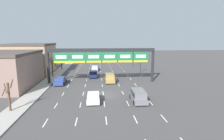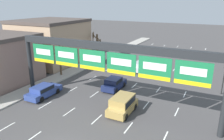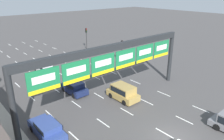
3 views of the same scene
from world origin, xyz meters
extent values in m
plane|color=#474444|center=(0.00, 0.00, 0.00)|extent=(220.00, 220.00, 0.00)
cube|color=white|center=(-6.60, 6.00, 0.01)|extent=(0.12, 2.00, 0.01)
cube|color=white|center=(-6.60, 11.00, 0.01)|extent=(0.12, 2.00, 0.01)
cube|color=white|center=(-6.60, 16.00, 0.01)|extent=(0.12, 2.00, 0.01)
cube|color=white|center=(-6.60, 21.00, 0.01)|extent=(0.12, 2.00, 0.01)
cube|color=white|center=(-6.60, 26.00, 0.01)|extent=(0.12, 2.00, 0.01)
cube|color=white|center=(-3.30, 6.00, 0.01)|extent=(0.12, 2.00, 0.01)
cube|color=white|center=(-3.30, 11.00, 0.01)|extent=(0.12, 2.00, 0.01)
cube|color=white|center=(-3.30, 16.00, 0.01)|extent=(0.12, 2.00, 0.01)
cube|color=white|center=(-3.30, 21.00, 0.01)|extent=(0.12, 2.00, 0.01)
cube|color=white|center=(-3.30, 26.00, 0.01)|extent=(0.12, 2.00, 0.01)
cube|color=white|center=(-3.30, 31.00, 0.01)|extent=(0.12, 2.00, 0.01)
cube|color=white|center=(-3.30, 36.00, 0.01)|extent=(0.12, 2.00, 0.01)
cube|color=white|center=(-3.30, 41.00, 0.01)|extent=(0.12, 2.00, 0.01)
cube|color=white|center=(0.00, 1.00, 0.01)|extent=(0.12, 2.00, 0.01)
cube|color=white|center=(0.00, 6.00, 0.01)|extent=(0.12, 2.00, 0.01)
cube|color=white|center=(0.00, 11.00, 0.01)|extent=(0.12, 2.00, 0.01)
cube|color=white|center=(0.00, 16.00, 0.01)|extent=(0.12, 2.00, 0.01)
cube|color=white|center=(0.00, 21.00, 0.01)|extent=(0.12, 2.00, 0.01)
cube|color=white|center=(0.00, 26.00, 0.01)|extent=(0.12, 2.00, 0.01)
cube|color=white|center=(0.00, 31.00, 0.01)|extent=(0.12, 2.00, 0.01)
cube|color=white|center=(0.00, 36.00, 0.01)|extent=(0.12, 2.00, 0.01)
cube|color=white|center=(0.00, 41.00, 0.01)|extent=(0.12, 2.00, 0.01)
cube|color=white|center=(0.00, 46.00, 0.01)|extent=(0.12, 2.00, 0.01)
cube|color=white|center=(3.30, 1.00, 0.01)|extent=(0.12, 2.00, 0.01)
cube|color=white|center=(3.30, 6.00, 0.01)|extent=(0.12, 2.00, 0.01)
cube|color=white|center=(3.30, 11.00, 0.01)|extent=(0.12, 2.00, 0.01)
cube|color=white|center=(3.30, 16.00, 0.01)|extent=(0.12, 2.00, 0.01)
cube|color=white|center=(3.30, 21.00, 0.01)|extent=(0.12, 2.00, 0.01)
cube|color=white|center=(3.30, 26.00, 0.01)|extent=(0.12, 2.00, 0.01)
cube|color=white|center=(3.30, 31.00, 0.01)|extent=(0.12, 2.00, 0.01)
cube|color=white|center=(3.30, 36.00, 0.01)|extent=(0.12, 2.00, 0.01)
cube|color=white|center=(3.30, 41.00, 0.01)|extent=(0.12, 2.00, 0.01)
cube|color=white|center=(3.30, 46.00, 0.01)|extent=(0.12, 2.00, 0.01)
cube|color=white|center=(6.60, 1.00, 0.01)|extent=(0.12, 2.00, 0.01)
cube|color=white|center=(6.60, 6.00, 0.01)|extent=(0.12, 2.00, 0.01)
cube|color=white|center=(6.60, 11.00, 0.01)|extent=(0.12, 2.00, 0.01)
cube|color=white|center=(6.60, 16.00, 0.01)|extent=(0.12, 2.00, 0.01)
cube|color=white|center=(6.60, 21.00, 0.01)|extent=(0.12, 2.00, 0.01)
cube|color=white|center=(6.60, 26.00, 0.01)|extent=(0.12, 2.00, 0.01)
cube|color=white|center=(6.60, 31.00, 0.01)|extent=(0.12, 2.00, 0.01)
cube|color=white|center=(6.60, 36.00, 0.01)|extent=(0.12, 2.00, 0.01)
cube|color=white|center=(6.60, 41.00, 0.01)|extent=(0.12, 2.00, 0.01)
cube|color=white|center=(6.60, 46.00, 0.01)|extent=(0.12, 2.00, 0.01)
cylinder|color=#232628|center=(-10.70, 8.30, 3.54)|extent=(0.53, 0.53, 7.09)
cylinder|color=#232628|center=(10.70, 8.30, 3.54)|extent=(0.53, 0.53, 7.09)
cube|color=#232628|center=(0.00, 8.30, 6.74)|extent=(21.40, 0.60, 0.70)
cube|color=#197542|center=(-8.02, 7.96, 5.27)|extent=(2.96, 0.08, 2.03)
cube|color=white|center=(-8.02, 7.92, 5.45)|extent=(2.07, 0.02, 0.65)
cube|color=yellow|center=(-8.02, 7.92, 4.44)|extent=(2.90, 0.02, 0.37)
cube|color=#197542|center=(-4.81, 7.96, 5.27)|extent=(2.96, 0.08, 2.03)
cube|color=white|center=(-4.81, 7.92, 5.45)|extent=(2.07, 0.02, 0.65)
cube|color=yellow|center=(-4.81, 7.92, 4.44)|extent=(2.90, 0.02, 0.37)
cube|color=#197542|center=(-1.60, 7.96, 5.27)|extent=(2.96, 0.08, 2.03)
cube|color=white|center=(-1.60, 7.92, 5.45)|extent=(2.07, 0.02, 0.65)
cube|color=yellow|center=(-1.60, 7.92, 4.44)|extent=(2.90, 0.02, 0.37)
cube|color=#197542|center=(1.60, 7.96, 5.27)|extent=(2.96, 0.08, 2.03)
cube|color=white|center=(1.60, 7.92, 5.45)|extent=(2.07, 0.02, 0.65)
cube|color=yellow|center=(1.60, 7.92, 4.44)|extent=(2.90, 0.02, 0.37)
cube|color=#197542|center=(4.81, 7.96, 5.27)|extent=(2.96, 0.08, 2.03)
cube|color=white|center=(4.81, 7.92, 5.45)|extent=(2.07, 0.02, 0.65)
cube|color=yellow|center=(4.81, 7.92, 4.44)|extent=(2.90, 0.02, 0.37)
cube|color=#197542|center=(8.02, 7.96, 5.27)|extent=(2.96, 0.08, 2.03)
cube|color=white|center=(8.02, 7.92, 5.45)|extent=(2.07, 0.02, 0.65)
cube|color=yellow|center=(8.02, 7.92, 4.44)|extent=(2.90, 0.02, 0.37)
cube|color=#19234C|center=(-1.90, 13.65, 0.57)|extent=(1.81, 3.97, 0.74)
cube|color=#19234C|center=(-1.90, 13.42, 1.25)|extent=(1.66, 2.06, 0.61)
cube|color=black|center=(-1.90, 13.42, 1.25)|extent=(1.70, 1.90, 0.44)
cylinder|color=black|center=(-2.71, 14.84, 0.33)|extent=(0.22, 0.66, 0.66)
cylinder|color=black|center=(-1.08, 14.84, 0.33)|extent=(0.22, 0.66, 0.66)
cylinder|color=black|center=(-2.71, 12.46, 0.33)|extent=(0.22, 0.66, 0.66)
cylinder|color=black|center=(-1.08, 12.46, 0.33)|extent=(0.22, 0.66, 0.66)
cylinder|color=black|center=(4.10, -1.92, 0.33)|extent=(0.22, 0.66, 0.66)
cube|color=navy|center=(-8.36, 7.81, 0.54)|extent=(1.83, 4.52, 0.68)
cube|color=navy|center=(-8.36, 7.54, 1.16)|extent=(1.68, 2.35, 0.56)
cube|color=black|center=(-8.36, 7.54, 1.16)|extent=(1.72, 2.16, 0.40)
cylinder|color=black|center=(-9.18, 9.17, 0.33)|extent=(0.22, 0.66, 0.66)
cylinder|color=black|center=(-7.53, 9.17, 0.33)|extent=(0.22, 0.66, 0.66)
cylinder|color=black|center=(-7.53, 6.45, 0.33)|extent=(0.22, 0.66, 0.66)
cube|color=#B7B7BC|center=(-1.66, 23.09, 0.51)|extent=(1.78, 4.86, 0.61)
cube|color=#B7B7BC|center=(-1.66, 22.80, 1.09)|extent=(1.64, 2.53, 0.56)
cube|color=black|center=(-1.66, 22.80, 1.09)|extent=(1.68, 2.32, 0.40)
cylinder|color=black|center=(-2.46, 24.55, 0.33)|extent=(0.22, 0.66, 0.66)
cylinder|color=black|center=(-0.86, 24.55, 0.33)|extent=(0.22, 0.66, 0.66)
cylinder|color=black|center=(-2.46, 21.64, 0.33)|extent=(0.22, 0.66, 0.66)
cylinder|color=black|center=(-0.86, 21.64, 0.33)|extent=(0.22, 0.66, 0.66)
cube|color=#A88947|center=(1.65, 8.35, 0.57)|extent=(1.93, 3.97, 0.75)
cube|color=#A88947|center=(1.65, 8.31, 1.38)|extent=(1.77, 2.78, 0.86)
cube|color=black|center=(1.65, 8.31, 1.38)|extent=(1.81, 2.55, 0.62)
cylinder|color=black|center=(0.77, 9.54, 0.33)|extent=(0.22, 0.66, 0.66)
cylinder|color=black|center=(2.52, 9.54, 0.33)|extent=(0.22, 0.66, 0.66)
cylinder|color=black|center=(0.77, 7.16, 0.33)|extent=(0.22, 0.66, 0.66)
cylinder|color=black|center=(2.52, 7.16, 0.33)|extent=(0.22, 0.66, 0.66)
cylinder|color=black|center=(10.57, 18.12, 1.67)|extent=(0.12, 0.12, 3.34)
cube|color=black|center=(10.57, 18.12, 3.79)|extent=(0.30, 0.24, 0.90)
sphere|color=#3D0E0C|center=(10.57, 17.99, 4.09)|extent=(0.20, 0.20, 0.20)
sphere|color=#412F0C|center=(10.57, 17.99, 3.79)|extent=(0.20, 0.20, 0.20)
sphere|color=green|center=(10.57, 17.99, 3.49)|extent=(0.20, 0.20, 0.20)
cylinder|color=black|center=(10.93, 29.45, 1.99)|extent=(0.12, 0.12, 3.98)
cube|color=black|center=(10.93, 29.45, 4.43)|extent=(0.30, 0.24, 0.90)
sphere|color=red|center=(10.93, 29.32, 4.73)|extent=(0.20, 0.20, 0.20)
sphere|color=#412F0C|center=(10.93, 29.32, 4.43)|extent=(0.20, 0.20, 0.20)
sphere|color=#0E3515|center=(10.93, 29.32, 4.13)|extent=(0.20, 0.20, 0.20)
camera|label=1|loc=(-0.90, -27.13, 8.93)|focal=28.00mm
camera|label=2|loc=(9.72, -10.01, 10.85)|focal=35.00mm
camera|label=3|loc=(-14.70, -8.63, 12.52)|focal=35.00mm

